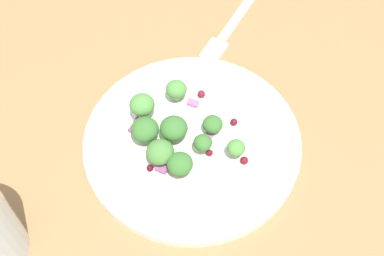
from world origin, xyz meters
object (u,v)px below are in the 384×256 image
object	(u,v)px
plate	(192,137)
broccoli_floret_2	(180,164)
broccoli_floret_0	(142,105)
fork	(236,18)
broccoli_floret_1	(145,127)

from	to	relation	value
plate	broccoli_floret_2	distance (cm)	5.35
plate	broccoli_floret_2	xyz separation A→B (cm)	(-4.62, 1.44, 2.28)
broccoli_floret_2	broccoli_floret_0	bearing A→B (deg)	27.85
broccoli_floret_0	broccoli_floret_2	distance (cm)	8.16
fork	broccoli_floret_1	bearing A→B (deg)	148.13
broccoli_floret_1	fork	xyz separation A→B (cm)	(18.78, -11.68, -3.16)
broccoli_floret_0	fork	size ratio (longest dim) A/B	0.17
broccoli_floret_1	plate	bearing A→B (deg)	-88.29
plate	broccoli_floret_2	size ratio (longest dim) A/B	8.81
broccoli_floret_1	fork	world-z (taller)	broccoli_floret_1
plate	broccoli_floret_2	world-z (taller)	broccoli_floret_2
broccoli_floret_0	broccoli_floret_2	xyz separation A→B (cm)	(-7.20, -3.81, -0.52)
broccoli_floret_1	fork	distance (cm)	22.34
broccoli_floret_1	fork	size ratio (longest dim) A/B	0.18
plate	broccoli_floret_0	distance (cm)	6.48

